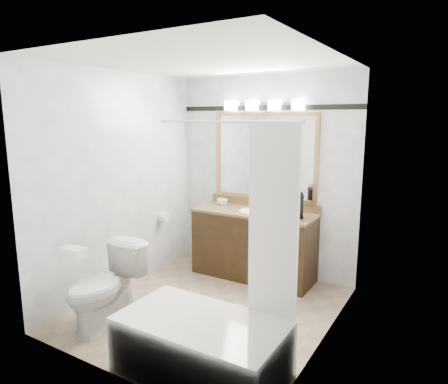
{
  "coord_description": "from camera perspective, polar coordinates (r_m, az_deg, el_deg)",
  "views": [
    {
      "loc": [
        2.14,
        -3.26,
        1.98
      ],
      "look_at": [
        -0.03,
        0.35,
        1.19
      ],
      "focal_mm": 32.0,
      "sensor_mm": 36.0,
      "label": 1
    }
  ],
  "objects": [
    {
      "name": "tp_roll",
      "position": [
        5.28,
        -8.62,
        -3.59
      ],
      "size": [
        0.11,
        0.12,
        0.12
      ],
      "primitive_type": "cylinder",
      "rotation": [
        0.0,
        1.57,
        0.0
      ],
      "color": "white",
      "rests_on": "room"
    },
    {
      "name": "soap_bottle_a",
      "position": [
        5.13,
        4.66,
        -1.66
      ],
      "size": [
        0.05,
        0.05,
        0.1
      ],
      "primitive_type": "imported",
      "rotation": [
        0.0,
        0.0,
        0.08
      ],
      "color": "white",
      "rests_on": "vanity"
    },
    {
      "name": "room",
      "position": [
        3.97,
        -2.23,
        -0.03
      ],
      "size": [
        2.42,
        2.62,
        2.52
      ],
      "color": "gray",
      "rests_on": "ground"
    },
    {
      "name": "bathtub",
      "position": [
        3.32,
        -2.64,
        -20.26
      ],
      "size": [
        1.3,
        0.75,
        1.96
      ],
      "color": "white",
      "rests_on": "ground"
    },
    {
      "name": "coffee_maker",
      "position": [
        4.66,
        10.46,
        -1.62
      ],
      "size": [
        0.16,
        0.2,
        0.31
      ],
      "rotation": [
        0.0,
        0.0,
        0.18
      ],
      "color": "black",
      "rests_on": "vanity"
    },
    {
      "name": "accent_stripe",
      "position": [
        5.04,
        5.96,
        11.88
      ],
      "size": [
        2.4,
        0.01,
        0.06
      ],
      "primitive_type": "cube",
      "color": "black",
      "rests_on": "room"
    },
    {
      "name": "soap_bar",
      "position": [
        5.02,
        5.01,
        -2.34
      ],
      "size": [
        0.1,
        0.08,
        0.03
      ],
      "primitive_type": "cube",
      "rotation": [
        0.0,
        0.0,
        -0.39
      ],
      "color": "beige",
      "rests_on": "vanity"
    },
    {
      "name": "vanity_light_bar",
      "position": [
        4.98,
        5.64,
        12.28
      ],
      "size": [
        1.02,
        0.14,
        0.12
      ],
      "color": "silver",
      "rests_on": "room"
    },
    {
      "name": "cup_right",
      "position": [
        5.25,
        0.07,
        -1.43
      ],
      "size": [
        0.11,
        0.11,
        0.08
      ],
      "primitive_type": "imported",
      "rotation": [
        0.0,
        0.0,
        -0.3
      ],
      "color": "white",
      "rests_on": "vanity"
    },
    {
      "name": "cup_left",
      "position": [
        5.25,
        -0.42,
        -1.37
      ],
      "size": [
        0.14,
        0.14,
        0.09
      ],
      "primitive_type": "imported",
      "rotation": [
        0.0,
        0.0,
        0.37
      ],
      "color": "white",
      "rests_on": "vanity"
    },
    {
      "name": "vanity",
      "position": [
        5.03,
        4.25,
        -7.27
      ],
      "size": [
        1.53,
        0.58,
        0.97
      ],
      "color": "black",
      "rests_on": "ground"
    },
    {
      "name": "toilet",
      "position": [
        4.07,
        -16.62,
        -12.84
      ],
      "size": [
        0.47,
        0.79,
        0.79
      ],
      "primitive_type": "imported",
      "rotation": [
        0.0,
        0.0,
        -0.03
      ],
      "color": "white",
      "rests_on": "ground"
    },
    {
      "name": "mirror",
      "position": [
        5.05,
        5.78,
        5.06
      ],
      "size": [
        1.4,
        0.04,
        1.1
      ],
      "color": "#AB7E4D",
      "rests_on": "room"
    },
    {
      "name": "tissue_box",
      "position": [
        3.72,
        -20.77,
        -8.11
      ],
      "size": [
        0.23,
        0.14,
        0.09
      ],
      "primitive_type": "cube",
      "rotation": [
        0.0,
        0.0,
        0.09
      ],
      "color": "white",
      "rests_on": "toilet"
    }
  ]
}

